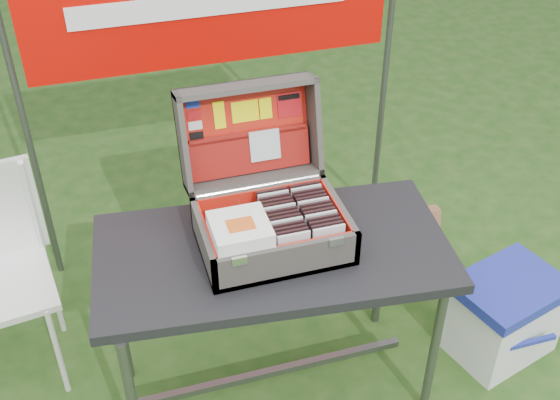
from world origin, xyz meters
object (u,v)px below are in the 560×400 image
object	(u,v)px
table	(273,325)
suitcase	(268,182)
cardboard_box	(396,253)
cooler	(503,316)

from	to	relation	value
table	suitcase	bearing A→B (deg)	92.41
cardboard_box	suitcase	bearing A→B (deg)	-147.35
cooler	suitcase	bearing A→B (deg)	157.00
cooler	cardboard_box	size ratio (longest dim) A/B	1.02
suitcase	cooler	size ratio (longest dim) A/B	1.19
table	cooler	bearing A→B (deg)	3.00
cardboard_box	table	bearing A→B (deg)	-143.25
table	cardboard_box	distance (m)	0.87
suitcase	table	bearing A→B (deg)	-93.66
table	cardboard_box	xyz separation A→B (m)	(0.73, 0.44, -0.18)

